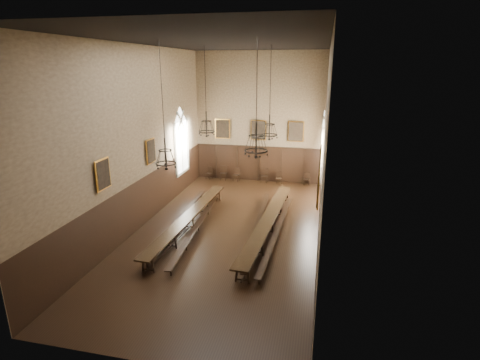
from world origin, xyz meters
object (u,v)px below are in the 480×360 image
(chair_1, at_px, (223,176))
(chair_5, at_px, (279,180))
(bench_left_outer, at_px, (179,221))
(chair_2, at_px, (236,177))
(chandelier_back_left, at_px, (206,126))
(chair_4, at_px, (264,178))
(chandelier_back_right, at_px, (269,129))
(bench_right_outer, at_px, (277,232))
(chair_7, at_px, (307,181))
(chandelier_front_left, at_px, (166,156))
(bench_right_inner, at_px, (258,227))
(chandelier_front_right, at_px, (256,144))
(bench_left_inner, at_px, (198,226))
(chair_0, at_px, (209,175))
(table_left, at_px, (189,222))
(table_right, at_px, (268,226))

(chair_1, bearing_deg, chair_5, -6.70)
(bench_left_outer, height_order, chair_1, chair_1)
(chair_2, height_order, chandelier_back_left, chandelier_back_left)
(chair_4, relative_size, chandelier_back_right, 0.22)
(chair_2, height_order, chair_4, chair_4)
(bench_right_outer, relative_size, chair_2, 9.63)
(chair_7, distance_m, chandelier_front_left, 12.83)
(bench_right_inner, distance_m, chandelier_front_right, 5.74)
(bench_left_outer, xyz_separation_m, bench_right_inner, (4.11, 0.17, 0.01))
(chandelier_back_left, bearing_deg, chair_5, 61.72)
(chair_7, xyz_separation_m, chandelier_front_left, (-5.63, -10.81, 4.03))
(bench_left_inner, bearing_deg, chair_4, 77.50)
(chair_0, distance_m, chair_2, 2.07)
(chandelier_back_left, bearing_deg, chair_1, 97.19)
(bench_left_outer, relative_size, chandelier_front_right, 2.11)
(bench_left_outer, relative_size, bench_right_inner, 0.96)
(bench_right_inner, xyz_separation_m, chair_7, (2.00, 8.31, 0.00))
(chair_4, distance_m, chandelier_front_right, 12.43)
(bench_left_inner, relative_size, chandelier_front_right, 2.17)
(chair_0, bearing_deg, chandelier_back_left, -56.03)
(bench_left_outer, bearing_deg, chair_1, 89.33)
(bench_left_inner, height_order, chair_4, chair_4)
(chair_2, xyz_separation_m, chair_4, (2.03, 0.08, 0.02))
(table_left, height_order, chandelier_front_left, chandelier_front_left)
(chair_2, bearing_deg, chair_7, 12.93)
(chair_2, xyz_separation_m, chandelier_front_right, (3.42, -11.30, 4.83))
(bench_right_outer, distance_m, chair_0, 10.62)
(chair_5, bearing_deg, chair_7, -7.46)
(chair_0, bearing_deg, chandelier_back_right, -31.95)
(bench_right_outer, height_order, chair_5, chair_5)
(chair_1, distance_m, chair_7, 6.01)
(bench_left_outer, height_order, chair_5, chair_5)
(chair_0, bearing_deg, bench_right_outer, -37.68)
(chair_0, height_order, chair_5, chair_0)
(table_right, xyz_separation_m, chair_5, (-0.45, 8.30, -0.14))
(chandelier_back_left, height_order, chandelier_front_right, same)
(chair_0, xyz_separation_m, chandelier_back_right, (5.25, -6.07, 4.57))
(bench_left_outer, relative_size, chair_2, 9.54)
(chair_1, distance_m, chair_5, 4.08)
(bench_right_inner, distance_m, chandelier_back_right, 5.08)
(chair_1, distance_m, chair_4, 3.02)
(bench_right_outer, relative_size, chair_7, 10.17)
(table_left, xyz_separation_m, chandelier_back_left, (0.25, 2.51, 4.52))
(table_right, height_order, chair_4, chair_4)
(bench_right_inner, height_order, chair_0, chair_0)
(bench_left_outer, height_order, bench_right_outer, bench_right_outer)
(chair_1, bearing_deg, chair_0, 176.22)
(bench_right_outer, height_order, chair_2, chair_2)
(chair_7, bearing_deg, bench_left_inner, -126.67)
(table_left, xyz_separation_m, chair_7, (5.48, 8.71, -0.10))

